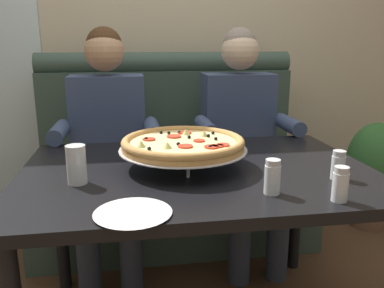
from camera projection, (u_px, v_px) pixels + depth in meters
name	position (u px, v px, depth m)	size (l,w,h in m)	color
back_wall_with_window	(161.00, 12.00, 2.80)	(6.00, 0.12, 2.80)	beige
booth_bench	(172.00, 172.00, 2.51)	(1.64, 0.78, 1.13)	#384C42
dining_table	(197.00, 188.00, 1.55)	(1.34, 0.93, 0.72)	black
diner_left	(108.00, 136.00, 2.12)	(0.54, 0.64, 1.27)	#2D3342
diner_right	(242.00, 131.00, 2.23)	(0.54, 0.64, 1.27)	#2D3342
pizza	(183.00, 144.00, 1.53)	(0.50, 0.50, 0.12)	silver
shaker_oregano	(338.00, 167.00, 1.41)	(0.05, 0.05, 0.10)	white
shaker_parmesan	(340.00, 187.00, 1.21)	(0.05, 0.05, 0.11)	white
shaker_pepper_flakes	(272.00, 179.00, 1.27)	(0.05, 0.05, 0.11)	white
plate_near_left	(133.00, 211.00, 1.12)	(0.22, 0.22, 0.02)	white
drinking_glass	(77.00, 167.00, 1.36)	(0.07, 0.07, 0.14)	silver
potted_plant	(374.00, 170.00, 2.58)	(0.36, 0.36, 0.70)	brown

